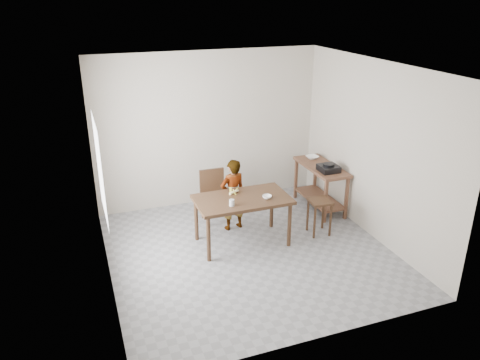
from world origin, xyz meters
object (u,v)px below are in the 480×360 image
object	(u,v)px
child	(233,195)
dining_chair	(215,197)
stool	(319,217)
dining_table	(242,221)
prep_counter	(320,187)

from	to	relation	value
child	dining_chair	world-z (taller)	child
dining_chair	stool	size ratio (longest dim) A/B	1.51
dining_chair	stool	world-z (taller)	dining_chair
dining_table	child	world-z (taller)	child
prep_counter	dining_table	bearing A→B (deg)	-157.85
dining_table	prep_counter	world-z (taller)	prep_counter
stool	child	bearing A→B (deg)	152.64
dining_table	child	distance (m)	0.54
dining_chair	stool	distance (m)	1.72
dining_table	dining_chair	bearing A→B (deg)	101.08
dining_table	stool	xyz separation A→B (m)	(1.25, -0.13, -0.09)
prep_counter	child	world-z (taller)	child
dining_table	prep_counter	bearing A→B (deg)	22.15
child	stool	distance (m)	1.41
prep_counter	dining_chair	distance (m)	1.89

